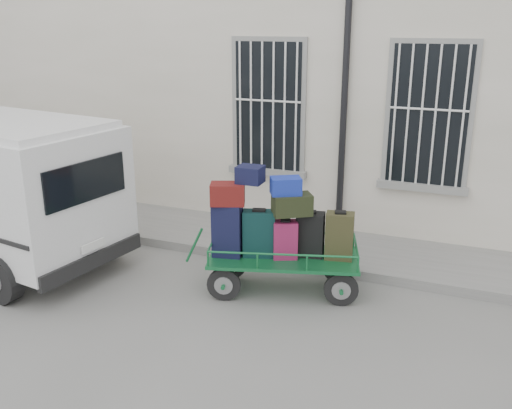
{
  "coord_description": "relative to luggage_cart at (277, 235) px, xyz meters",
  "views": [
    {
      "loc": [
        3.09,
        -6.38,
        3.69
      ],
      "look_at": [
        0.15,
        1.0,
        1.12
      ],
      "focal_mm": 40.0,
      "sensor_mm": 36.0,
      "label": 1
    }
  ],
  "objects": [
    {
      "name": "building",
      "position": [
        -0.64,
        4.92,
        2.14
      ],
      "size": [
        24.0,
        5.15,
        6.0
      ],
      "color": "beige",
      "rests_on": "ground"
    },
    {
      "name": "ground",
      "position": [
        -0.64,
        -0.58,
        -0.86
      ],
      "size": [
        80.0,
        80.0,
        0.0
      ],
      "primitive_type": "plane",
      "color": "slate",
      "rests_on": "ground"
    },
    {
      "name": "sidewalk",
      "position": [
        -0.64,
        1.62,
        -0.79
      ],
      "size": [
        24.0,
        1.7,
        0.15
      ],
      "primitive_type": "cube",
      "color": "slate",
      "rests_on": "ground"
    },
    {
      "name": "luggage_cart",
      "position": [
        0.0,
        0.0,
        0.0
      ],
      "size": [
        2.47,
        1.48,
        1.82
      ],
      "rotation": [
        0.0,
        0.0,
        0.28
      ],
      "color": "black",
      "rests_on": "ground"
    }
  ]
}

